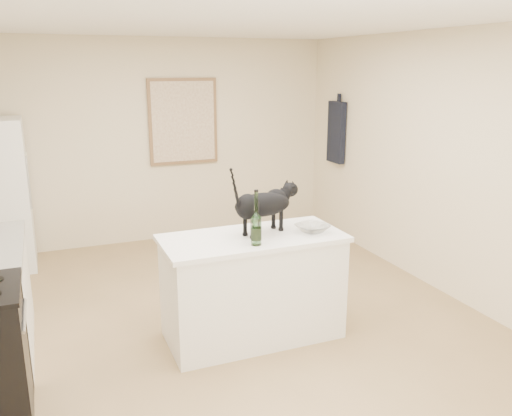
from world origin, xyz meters
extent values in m
plane|color=#9D7F53|center=(0.00, 0.00, 0.00)|extent=(5.50, 5.50, 0.00)
plane|color=white|center=(0.00, 0.00, 2.60)|extent=(5.50, 5.50, 0.00)
plane|color=beige|center=(0.00, 2.75, 1.30)|extent=(4.50, 0.00, 4.50)
plane|color=beige|center=(0.00, -2.75, 1.30)|extent=(4.50, 0.00, 4.50)
plane|color=beige|center=(2.25, 0.00, 1.30)|extent=(0.00, 5.50, 5.50)
cube|color=white|center=(0.10, -0.20, 0.43)|extent=(1.44, 0.67, 0.86)
cube|color=white|center=(0.10, -0.20, 0.88)|extent=(1.50, 0.70, 0.04)
cube|color=brown|center=(0.30, 2.72, 1.55)|extent=(0.90, 0.03, 1.10)
cube|color=beige|center=(0.30, 2.70, 1.55)|extent=(0.82, 0.00, 1.02)
cube|color=black|center=(2.19, 2.05, 1.40)|extent=(0.08, 0.34, 0.80)
cylinder|color=#255A24|center=(0.04, -0.42, 1.09)|extent=(0.09, 0.09, 0.39)
imported|color=silver|center=(0.60, -0.29, 0.93)|extent=(0.32, 0.32, 0.07)
cube|color=white|center=(-1.60, 2.34, 1.23)|extent=(0.03, 0.13, 0.16)
camera|label=1|loc=(-1.43, -4.04, 2.25)|focal=37.19mm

